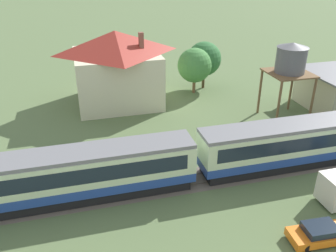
% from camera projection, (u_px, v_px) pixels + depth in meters
% --- Properties ---
extents(passenger_train, '(81.34, 3.12, 4.27)m').
position_uv_depth(passenger_train, '(199.00, 156.00, 29.94)').
color(passenger_train, '#234293').
rests_on(passenger_train, ground_plane).
extents(railway_track, '(142.80, 3.60, 0.04)m').
position_uv_depth(railway_track, '(222.00, 175.00, 31.52)').
color(railway_track, '#665B51').
rests_on(railway_track, ground_plane).
extents(station_house_red_roof, '(11.05, 10.13, 9.28)m').
position_uv_depth(station_house_red_roof, '(117.00, 67.00, 44.61)').
color(station_house_red_roof, beige).
rests_on(station_house_red_roof, ground_plane).
extents(water_tower, '(4.73, 4.73, 8.97)m').
position_uv_depth(water_tower, '(291.00, 61.00, 39.26)').
color(water_tower, brown).
rests_on(water_tower, ground_plane).
extents(parked_car_orange, '(4.56, 2.10, 1.27)m').
position_uv_depth(parked_car_orange, '(321.00, 233.00, 24.18)').
color(parked_car_orange, orange).
rests_on(parked_car_orange, ground_plane).
extents(yard_tree_0, '(4.67, 4.67, 6.26)m').
position_uv_depth(yard_tree_0, '(195.00, 65.00, 48.17)').
color(yard_tree_0, brown).
rests_on(yard_tree_0, ground_plane).
extents(yard_tree_2, '(4.77, 4.77, 6.66)m').
position_uv_depth(yard_tree_2, '(204.00, 59.00, 49.78)').
color(yard_tree_2, '#4C3823').
rests_on(yard_tree_2, ground_plane).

